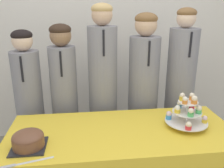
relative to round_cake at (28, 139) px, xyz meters
name	(u,v)px	position (x,y,z in m)	size (l,w,h in m)	color
wall_back	(105,27)	(0.63, 1.49, 0.57)	(9.00, 0.06, 2.70)	silver
round_cake	(28,139)	(0.00, 0.00, 0.00)	(0.21, 0.21, 0.12)	#232328
cake_knife	(17,165)	(-0.03, -0.18, -0.06)	(0.30, 0.09, 0.01)	silver
cupcake_stand	(187,112)	(1.12, 0.16, 0.06)	(0.31, 0.31, 0.26)	silver
student_0	(30,108)	(-0.15, 0.73, -0.10)	(0.25, 0.25, 1.40)	gray
student_1	(65,103)	(0.18, 0.73, -0.06)	(0.24, 0.25, 1.45)	gray
student_2	(103,95)	(0.54, 0.73, 0.00)	(0.27, 0.27, 1.61)	gray
student_3	(143,97)	(0.93, 0.73, -0.03)	(0.29, 0.29, 1.54)	gray
student_4	(179,94)	(1.29, 0.73, -0.02)	(0.27, 0.28, 1.58)	gray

